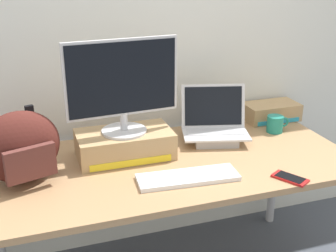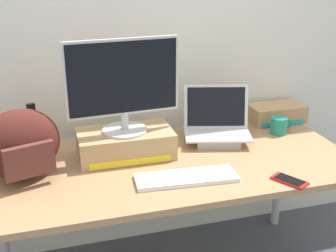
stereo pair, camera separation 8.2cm
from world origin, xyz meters
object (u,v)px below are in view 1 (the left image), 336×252
object	(u,v)px
messenger_backpack	(20,147)
toner_box_cyan	(271,112)
external_keyboard	(188,177)
plush_toy	(1,144)
coffee_mug	(275,124)
cell_phone	(290,178)
open_laptop	(215,130)
toner_box_yellow	(125,144)
desktop_monitor	(123,85)

from	to	relation	value
messenger_backpack	toner_box_cyan	world-z (taller)	messenger_backpack
external_keyboard	plush_toy	distance (m)	0.95
coffee_mug	cell_phone	xyz separation A→B (m)	(-0.23, -0.51, -0.04)
open_laptop	messenger_backpack	world-z (taller)	messenger_backpack
toner_box_yellow	desktop_monitor	distance (m)	0.30
desktop_monitor	open_laptop	xyz separation A→B (m)	(0.50, 0.05, -0.30)
open_laptop	messenger_backpack	xyz separation A→B (m)	(-0.97, -0.14, 0.10)
coffee_mug	toner_box_cyan	xyz separation A→B (m)	(0.08, 0.18, 0.00)
toner_box_yellow	open_laptop	world-z (taller)	open_laptop
external_keyboard	plush_toy	bearing A→B (deg)	149.45
cell_phone	toner_box_cyan	world-z (taller)	toner_box_cyan
external_keyboard	plush_toy	size ratio (longest dim) A/B	4.23
open_laptop	desktop_monitor	bearing A→B (deg)	-159.16
open_laptop	plush_toy	bearing A→B (deg)	-174.24
open_laptop	plush_toy	world-z (taller)	open_laptop
messenger_backpack	open_laptop	bearing A→B (deg)	-8.98
messenger_backpack	plush_toy	xyz separation A→B (m)	(-0.09, 0.31, -0.10)
external_keyboard	coffee_mug	distance (m)	0.76
messenger_backpack	toner_box_cyan	size ratio (longest dim) A/B	1.24
toner_box_yellow	plush_toy	xyz separation A→B (m)	(-0.57, 0.22, -0.01)
toner_box_yellow	cell_phone	world-z (taller)	toner_box_yellow
toner_box_cyan	coffee_mug	bearing A→B (deg)	-113.71
messenger_backpack	plush_toy	size ratio (longest dim) A/B	3.70
messenger_backpack	coffee_mug	world-z (taller)	messenger_backpack
toner_box_cyan	cell_phone	bearing A→B (deg)	-114.34
toner_box_yellow	messenger_backpack	world-z (taller)	messenger_backpack
open_laptop	plush_toy	size ratio (longest dim) A/B	3.61
toner_box_yellow	coffee_mug	distance (m)	0.87
open_laptop	toner_box_cyan	world-z (taller)	open_laptop
open_laptop	cell_phone	size ratio (longest dim) A/B	2.31
external_keyboard	coffee_mug	size ratio (longest dim) A/B	3.48
toner_box_yellow	coffee_mug	world-z (taller)	toner_box_yellow
toner_box_yellow	open_laptop	distance (m)	0.50
desktop_monitor	cell_phone	bearing A→B (deg)	-40.11
messenger_backpack	cell_phone	xyz separation A→B (m)	(1.11, -0.37, -0.15)
desktop_monitor	cell_phone	world-z (taller)	desktop_monitor
toner_box_yellow	cell_phone	size ratio (longest dim) A/B	2.70
toner_box_yellow	coffee_mug	xyz separation A→B (m)	(0.87, 0.05, -0.02)
open_laptop	cell_phone	distance (m)	0.53
coffee_mug	toner_box_cyan	size ratio (longest dim) A/B	0.41
external_keyboard	messenger_backpack	world-z (taller)	messenger_backpack
cell_phone	toner_box_cyan	bearing A→B (deg)	35.61
messenger_backpack	plush_toy	bearing A→B (deg)	89.68
toner_box_yellow	toner_box_cyan	world-z (taller)	toner_box_yellow
toner_box_cyan	plush_toy	bearing A→B (deg)	-179.75
coffee_mug	toner_box_cyan	distance (m)	0.20
open_laptop	cell_phone	bearing A→B (deg)	-60.25
plush_toy	toner_box_cyan	size ratio (longest dim) A/B	0.34
coffee_mug	plush_toy	bearing A→B (deg)	173.05
desktop_monitor	toner_box_cyan	distance (m)	1.02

